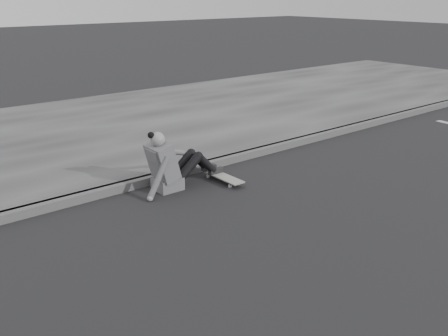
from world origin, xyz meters
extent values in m
plane|color=black|center=(0.00, 0.00, 0.00)|extent=(80.00, 80.00, 0.00)
cube|color=#4A4A4A|center=(0.00, 2.58, 0.06)|extent=(24.00, 0.16, 0.12)
cube|color=#3D3D3D|center=(0.00, 5.60, 0.06)|extent=(24.00, 6.00, 0.12)
cylinder|color=#A5A59F|center=(-0.65, 1.72, 0.03)|extent=(0.03, 0.05, 0.05)
cylinder|color=#A5A59F|center=(-0.50, 1.72, 0.03)|extent=(0.03, 0.05, 0.05)
cylinder|color=#A5A59F|center=(-0.65, 2.24, 0.03)|extent=(0.03, 0.05, 0.05)
cylinder|color=#A5A59F|center=(-0.50, 2.24, 0.03)|extent=(0.03, 0.05, 0.05)
cube|color=#28282B|center=(-0.58, 1.72, 0.06)|extent=(0.16, 0.04, 0.03)
cube|color=#28282B|center=(-0.58, 2.24, 0.06)|extent=(0.16, 0.04, 0.03)
cube|color=gray|center=(-0.58, 1.98, 0.08)|extent=(0.20, 0.78, 0.02)
cube|color=#555557|center=(-1.38, 2.23, 0.09)|extent=(0.36, 0.34, 0.18)
cube|color=#555557|center=(-1.45, 2.23, 0.43)|extent=(0.37, 0.40, 0.57)
cube|color=#555557|center=(-1.58, 2.23, 0.55)|extent=(0.14, 0.30, 0.20)
cylinder|color=gray|center=(-1.50, 2.23, 0.67)|extent=(0.09, 0.09, 0.08)
sphere|color=gray|center=(-1.51, 2.23, 0.76)|extent=(0.20, 0.20, 0.20)
sphere|color=black|center=(-1.60, 2.25, 0.83)|extent=(0.09, 0.09, 0.09)
cylinder|color=black|center=(-1.06, 2.14, 0.28)|extent=(0.43, 0.13, 0.39)
cylinder|color=black|center=(-1.06, 2.32, 0.28)|extent=(0.43, 0.13, 0.39)
cylinder|color=black|center=(-0.76, 2.14, 0.28)|extent=(0.35, 0.11, 0.36)
cylinder|color=black|center=(-0.76, 2.32, 0.28)|extent=(0.35, 0.11, 0.36)
sphere|color=black|center=(-0.90, 2.14, 0.42)|extent=(0.13, 0.13, 0.13)
sphere|color=black|center=(-0.90, 2.32, 0.42)|extent=(0.13, 0.13, 0.13)
cube|color=black|center=(-0.58, 2.14, 0.12)|extent=(0.24, 0.08, 0.07)
cube|color=black|center=(-0.58, 2.32, 0.12)|extent=(0.24, 0.08, 0.07)
cylinder|color=#555557|center=(-1.65, 2.02, 0.29)|extent=(0.38, 0.08, 0.58)
sphere|color=gray|center=(-1.80, 2.01, 0.04)|extent=(0.08, 0.08, 0.08)
cylinder|color=#555557|center=(-1.21, 2.39, 0.49)|extent=(0.48, 0.08, 0.21)
camera|label=1|loc=(-4.88, -3.39, 2.64)|focal=40.00mm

